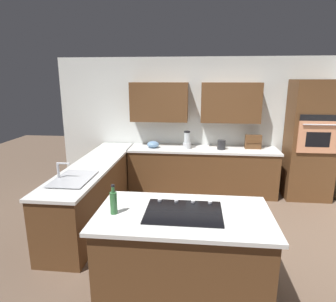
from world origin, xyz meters
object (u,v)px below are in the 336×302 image
object	(u,v)px
wall_oven	(310,141)
sink_unit	(73,178)
cooktop	(184,212)
spice_rack	(253,142)
blender	(187,141)
kettle	(221,145)
mixing_bowl	(153,144)
oil_bottle	(114,202)

from	to	relation	value
wall_oven	sink_unit	world-z (taller)	wall_oven
cooktop	spice_rack	bearing A→B (deg)	-112.36
blender	spice_rack	xyz separation A→B (m)	(-1.25, -0.11, -0.01)
cooktop	blender	world-z (taller)	blender
sink_unit	kettle	size ratio (longest dim) A/B	4.03
sink_unit	spice_rack	size ratio (longest dim) A/B	2.34
kettle	cooktop	bearing A→B (deg)	78.22
blender	mixing_bowl	size ratio (longest dim) A/B	1.46
spice_rack	cooktop	bearing A→B (deg)	67.64
cooktop	blender	size ratio (longest dim) A/B	2.26
wall_oven	oil_bottle	world-z (taller)	wall_oven
cooktop	oil_bottle	size ratio (longest dim) A/B	2.51
spice_rack	kettle	bearing A→B (deg)	10.52
sink_unit	blender	distance (m)	2.39
wall_oven	kettle	distance (m)	1.60
cooktop	spice_rack	distance (m)	3.08
mixing_bowl	oil_bottle	xyz separation A→B (m)	(-0.05, 2.82, 0.06)
sink_unit	spice_rack	xyz separation A→B (m)	(-2.68, -2.02, 0.11)
wall_oven	oil_bottle	bearing A→B (deg)	44.96
oil_bottle	blender	bearing A→B (deg)	-102.08
wall_oven	oil_bottle	distance (m)	4.03
wall_oven	mixing_bowl	size ratio (longest dim) A/B	9.45
cooktop	wall_oven	bearing A→B (deg)	-128.17
sink_unit	mixing_bowl	xyz separation A→B (m)	(-0.78, -1.91, 0.05)
mixing_bowl	spice_rack	distance (m)	1.90
cooktop	blender	bearing A→B (deg)	-88.32
sink_unit	blender	bearing A→B (deg)	-126.74
spice_rack	oil_bottle	world-z (taller)	oil_bottle
wall_oven	oil_bottle	size ratio (longest dim) A/B	7.22
sink_unit	spice_rack	bearing A→B (deg)	-142.91
sink_unit	cooktop	world-z (taller)	sink_unit
kettle	oil_bottle	size ratio (longest dim) A/B	0.58
sink_unit	mixing_bowl	size ratio (longest dim) A/B	3.03
mixing_bowl	cooktop	bearing A→B (deg)	104.96
wall_oven	mixing_bowl	xyz separation A→B (m)	(2.90, 0.03, -0.13)
wall_oven	cooktop	xyz separation A→B (m)	(2.17, 2.76, -0.19)
mixing_bowl	kettle	bearing A→B (deg)	180.00
sink_unit	cooktop	xyz separation A→B (m)	(-1.51, 0.82, -0.01)
cooktop	spice_rack	size ratio (longest dim) A/B	2.54
wall_oven	kettle	bearing A→B (deg)	0.99
wall_oven	spice_rack	world-z (taller)	wall_oven
kettle	wall_oven	bearing A→B (deg)	-179.01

